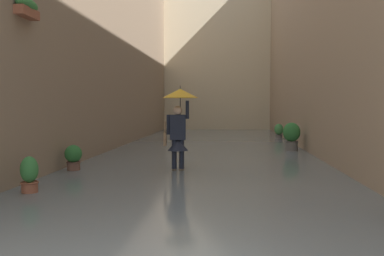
% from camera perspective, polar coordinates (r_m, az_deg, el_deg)
% --- Properties ---
extents(ground_plane, '(60.00, 60.00, 0.00)m').
position_cam_1_polar(ground_plane, '(14.35, 2.22, -3.36)').
color(ground_plane, '#605B56').
extents(flood_water, '(7.54, 29.65, 0.07)m').
position_cam_1_polar(flood_water, '(14.34, 2.22, -3.22)').
color(flood_water, slate).
rests_on(flood_water, ground_plane).
extents(building_facade_right, '(2.04, 27.65, 8.92)m').
position_cam_1_polar(building_facade_right, '(15.33, -14.39, 13.71)').
color(building_facade_right, gray).
rests_on(building_facade_right, ground_plane).
extents(building_facade_far, '(10.34, 1.80, 9.30)m').
position_cam_1_polar(building_facade_far, '(27.13, 3.54, 9.60)').
color(building_facade_far, beige).
rests_on(building_facade_far, ground_plane).
extents(person_wading, '(0.87, 0.87, 2.11)m').
position_cam_1_polar(person_wading, '(9.84, -1.87, 1.72)').
color(person_wading, '#4C4233').
rests_on(person_wading, ground_plane).
extents(potted_plant_mid_right, '(0.32, 0.32, 0.73)m').
position_cam_1_polar(potted_plant_mid_right, '(7.95, -21.82, -6.24)').
color(potted_plant_mid_right, '#9E563D').
rests_on(potted_plant_mid_right, ground_plane).
extents(potted_plant_far_right, '(0.41, 0.41, 0.68)m').
position_cam_1_polar(potted_plant_far_right, '(10.29, -16.29, -3.97)').
color(potted_plant_far_right, brown).
rests_on(potted_plant_far_right, ground_plane).
extents(potted_plant_near_left, '(0.41, 0.41, 0.77)m').
position_cam_1_polar(potted_plant_near_left, '(19.38, 12.06, -0.50)').
color(potted_plant_near_left, '#66605B').
rests_on(potted_plant_near_left, ground_plane).
extents(potted_plant_mid_left, '(0.59, 0.59, 1.04)m').
position_cam_1_polar(potted_plant_mid_left, '(14.44, 13.77, -1.08)').
color(potted_plant_mid_left, '#66605B').
rests_on(potted_plant_mid_left, ground_plane).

